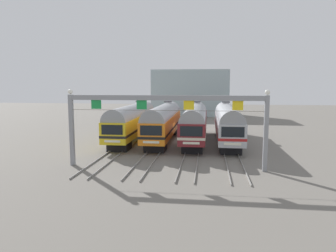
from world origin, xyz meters
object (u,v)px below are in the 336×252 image
commuter_train_stainless (228,122)px  commuter_train_maroon (195,121)px  commuter_train_orange (163,121)px  commuter_train_yellow (132,120)px  catenary_gantry (165,111)px

commuter_train_stainless → commuter_train_maroon: bearing=180.0°
commuter_train_maroon → commuter_train_orange: bearing=180.0°
commuter_train_yellow → commuter_train_stainless: 12.44m
commuter_train_orange → commuter_train_maroon: size_ratio=1.00×
commuter_train_yellow → commuter_train_stainless: size_ratio=1.00×
commuter_train_maroon → commuter_train_stainless: same height
commuter_train_stainless → commuter_train_orange: bearing=180.0°
commuter_train_orange → commuter_train_stainless: 8.29m
commuter_train_orange → commuter_train_maroon: bearing=0.0°
commuter_train_yellow → commuter_train_orange: (4.15, 0.00, 0.00)m
commuter_train_yellow → catenary_gantry: catenary_gantry is taller
commuter_train_yellow → commuter_train_maroon: (8.29, 0.00, 0.00)m
commuter_train_yellow → catenary_gantry: 15.06m
catenary_gantry → commuter_train_yellow: bearing=114.7°
commuter_train_maroon → commuter_train_yellow: bearing=180.0°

